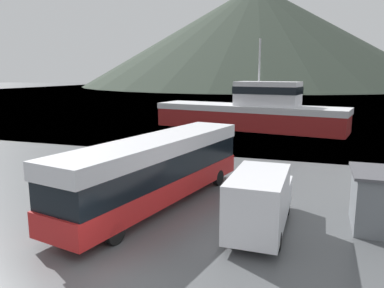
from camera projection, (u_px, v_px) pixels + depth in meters
The scene contains 9 objects.
ground_plane at pixel (116, 282), 11.71m from camera, with size 400.00×400.00×0.00m, color #515456.
water_surface at pixel (303, 90), 140.78m from camera, with size 240.00×240.00×0.00m, color slate.
hill_backdrop at pixel (255, 36), 191.81m from camera, with size 174.34×174.34×50.23m, color #333D33.
tour_bus at pixel (157, 168), 18.32m from camera, with size 5.08×13.00×3.35m.
delivery_van at pixel (260, 199), 15.31m from camera, with size 2.10×6.00×2.58m.
fishing_boat at pixel (252, 111), 43.32m from camera, with size 22.70×8.72×10.24m.
storage_bin at pixel (101, 162), 24.92m from camera, with size 1.30×1.23×1.18m.
small_boat at pixel (186, 114), 56.86m from camera, with size 5.30×6.20×0.70m.
mooring_bollard at pixel (223, 155), 28.00m from camera, with size 0.36×0.36×0.73m.
Camera 1 is at (5.66, -9.38, 6.44)m, focal length 35.00 mm.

